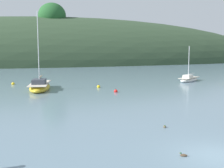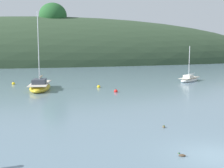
% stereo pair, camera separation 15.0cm
% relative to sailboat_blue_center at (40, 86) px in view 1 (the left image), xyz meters
% --- Properties ---
extents(ground_plane, '(400.00, 400.00, 0.00)m').
position_rel_sailboat_blue_center_xyz_m(ground_plane, '(7.84, -25.80, -0.43)').
color(ground_plane, slate).
extents(far_shoreline_hill, '(150.00, 36.00, 31.84)m').
position_rel_sailboat_blue_center_xyz_m(far_shoreline_hill, '(7.69, 54.91, -0.33)').
color(far_shoreline_hill, '#2D422B').
rests_on(far_shoreline_hill, ground).
extents(sailboat_blue_center, '(3.55, 7.39, 10.00)m').
position_rel_sailboat_blue_center_xyz_m(sailboat_blue_center, '(0.00, 0.00, 0.00)').
color(sailboat_blue_center, gold).
rests_on(sailboat_blue_center, ground).
extents(sailboat_cream_ketch, '(4.93, 4.18, 5.64)m').
position_rel_sailboat_blue_center_xyz_m(sailboat_cream_ketch, '(22.73, 2.92, -0.12)').
color(sailboat_cream_ketch, white).
rests_on(sailboat_cream_ketch, ground).
extents(mooring_buoy_outer, '(0.44, 0.44, 0.54)m').
position_rel_sailboat_blue_center_xyz_m(mooring_buoy_outer, '(-3.51, 6.25, -0.31)').
color(mooring_buoy_outer, yellow).
rests_on(mooring_buoy_outer, ground).
extents(mooring_buoy_inner, '(0.44, 0.44, 0.54)m').
position_rel_sailboat_blue_center_xyz_m(mooring_buoy_inner, '(7.59, -0.03, -0.31)').
color(mooring_buoy_inner, yellow).
rests_on(mooring_buoy_inner, ground).
extents(mooring_buoy_channel, '(0.44, 0.44, 0.54)m').
position_rel_sailboat_blue_center_xyz_m(mooring_buoy_channel, '(8.71, -4.39, -0.31)').
color(mooring_buoy_channel, red).
rests_on(mooring_buoy_channel, ground).
extents(duck_straggler, '(0.27, 0.42, 0.24)m').
position_rel_sailboat_blue_center_xyz_m(duck_straggler, '(7.56, -20.16, -0.38)').
color(duck_straggler, brown).
rests_on(duck_straggler, ground).
extents(duck_lone_left, '(0.41, 0.31, 0.24)m').
position_rel_sailboat_blue_center_xyz_m(duck_lone_left, '(6.13, -25.35, -0.38)').
color(duck_lone_left, '#473828').
rests_on(duck_lone_left, ground).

